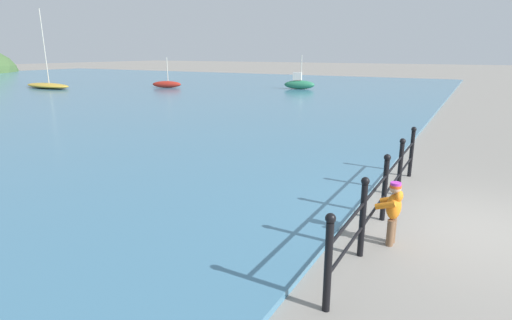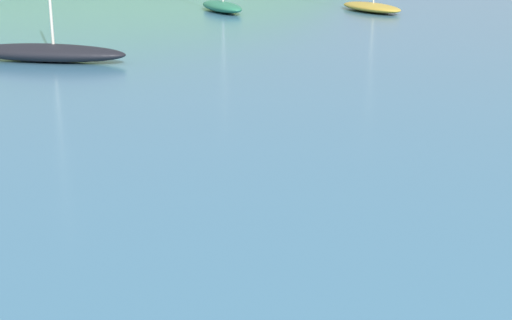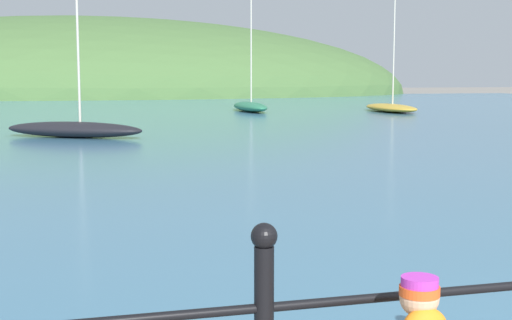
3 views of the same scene
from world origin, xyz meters
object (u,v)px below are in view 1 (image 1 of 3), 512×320
(child_in_coat, at_px, (393,208))
(boat_nearest_quay, at_px, (167,84))
(boat_far_right, at_px, (48,85))
(boat_green_fishing, at_px, (299,84))

(child_in_coat, relative_size, boat_nearest_quay, 0.42)
(child_in_coat, distance_m, boat_far_right, 32.39)
(boat_far_right, height_order, boat_green_fishing, boat_far_right)
(child_in_coat, distance_m, boat_green_fishing, 25.64)
(child_in_coat, height_order, boat_far_right, boat_far_right)
(boat_nearest_quay, distance_m, boat_green_fishing, 10.58)
(child_in_coat, relative_size, boat_far_right, 0.17)
(boat_nearest_quay, height_order, boat_green_fishing, boat_green_fishing)
(child_in_coat, height_order, boat_nearest_quay, boat_nearest_quay)
(boat_nearest_quay, distance_m, boat_far_right, 9.41)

